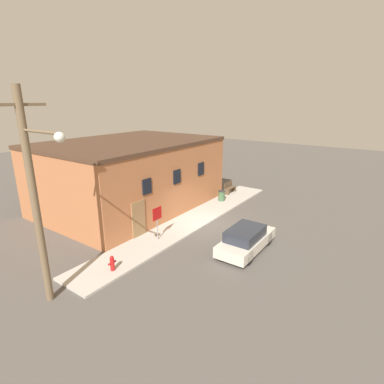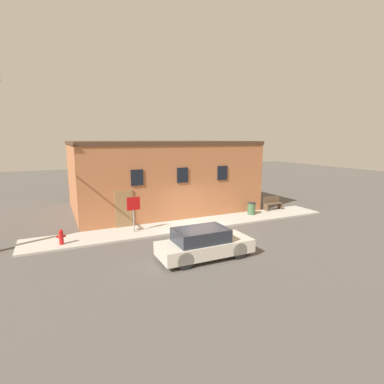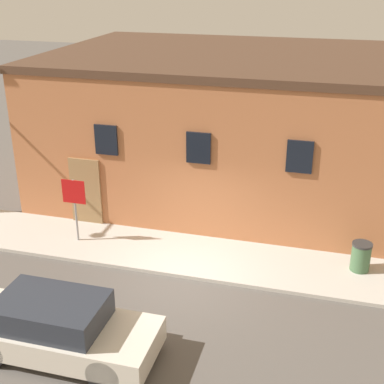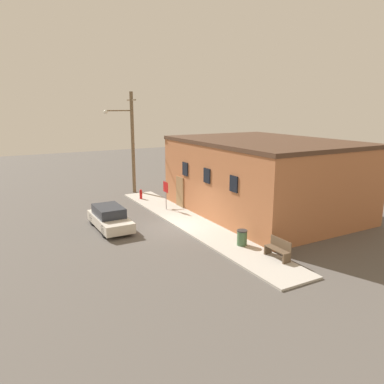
{
  "view_description": "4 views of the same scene",
  "coord_description": "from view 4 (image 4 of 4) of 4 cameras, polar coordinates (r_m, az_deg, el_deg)",
  "views": [
    {
      "loc": [
        -14.9,
        -9.3,
        7.59
      ],
      "look_at": [
        -0.05,
        1.14,
        2.0
      ],
      "focal_mm": 28.0,
      "sensor_mm": 36.0,
      "label": 1
    },
    {
      "loc": [
        -7.3,
        -14.2,
        5.0
      ],
      "look_at": [
        -0.05,
        1.14,
        2.0
      ],
      "focal_mm": 28.0,
      "sensor_mm": 36.0,
      "label": 2
    },
    {
      "loc": [
        3.41,
        -11.49,
        7.64
      ],
      "look_at": [
        -0.05,
        1.14,
        2.0
      ],
      "focal_mm": 50.0,
      "sensor_mm": 36.0,
      "label": 3
    },
    {
      "loc": [
        18.88,
        -9.45,
        7.03
      ],
      "look_at": [
        -0.05,
        1.14,
        2.0
      ],
      "focal_mm": 35.0,
      "sensor_mm": 36.0,
      "label": 4
    }
  ],
  "objects": [
    {
      "name": "sidewalk",
      "position": [
        22.74,
        0.06,
        -4.81
      ],
      "size": [
        18.12,
        2.27,
        0.1
      ],
      "color": "#BCB7AD",
      "rests_on": "ground"
    },
    {
      "name": "fire_hydrant",
      "position": [
        28.63,
        -7.8,
        -0.32
      ],
      "size": [
        0.42,
        0.2,
        0.73
      ],
      "color": "red",
      "rests_on": "sidewalk"
    },
    {
      "name": "stop_sign",
      "position": [
        25.35,
        -4.01,
        0.28
      ],
      "size": [
        0.71,
        0.06,
        1.91
      ],
      "color": "gray",
      "rests_on": "sidewalk"
    },
    {
      "name": "parked_car",
      "position": [
        22.34,
        -12.43,
        -3.9
      ],
      "size": [
        4.04,
        1.65,
        1.31
      ],
      "color": "black",
      "rests_on": "ground"
    },
    {
      "name": "bench",
      "position": [
        17.97,
        13.02,
        -8.48
      ],
      "size": [
        1.35,
        0.44,
        0.92
      ],
      "color": "brown",
      "rests_on": "sidewalk"
    },
    {
      "name": "brick_building",
      "position": [
        25.29,
        10.63,
        2.37
      ],
      "size": [
        12.06,
        8.67,
        4.87
      ],
      "color": "#B26B42",
      "rests_on": "ground"
    },
    {
      "name": "utility_pole",
      "position": [
        30.69,
        -9.26,
        7.84
      ],
      "size": [
        1.8,
        2.4,
        8.09
      ],
      "color": "brown",
      "rests_on": "ground"
    },
    {
      "name": "trash_bin",
      "position": [
        19.25,
        7.63,
        -6.89
      ],
      "size": [
        0.53,
        0.53,
        0.79
      ],
      "color": "#426642",
      "rests_on": "sidewalk"
    },
    {
      "name": "ground_plane",
      "position": [
        22.25,
        -2.5,
        -5.37
      ],
      "size": [
        80.0,
        80.0,
        0.0
      ],
      "primitive_type": "plane",
      "color": "#56514C"
    }
  ]
}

